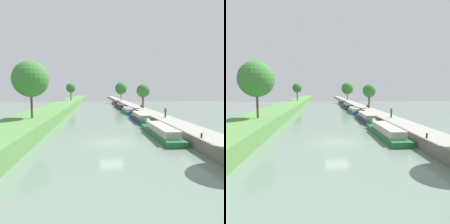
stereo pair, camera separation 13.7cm
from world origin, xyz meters
The scene contains 17 objects.
ground_plane centered at (0.00, 0.00, 0.00)m, with size 160.00×160.00×0.00m, color slate.
left_grassy_bank centered at (-11.20, 0.00, 0.88)m, with size 6.55×260.00×1.75m.
right_towpath centered at (9.61, 0.00, 0.58)m, with size 3.37×260.00×1.17m.
stone_quay centered at (7.80, 0.00, 0.61)m, with size 0.25×260.00×1.22m.
narrowboat_green centered at (6.19, 3.20, 0.56)m, with size 2.14×12.36×2.14m.
narrowboat_navy centered at (6.50, 16.00, 0.60)m, with size 2.02×11.86×2.06m.
narrowboat_teal centered at (6.38, 29.08, 0.55)m, with size 1.85×10.90×1.88m.
narrowboat_black centered at (6.33, 43.55, 0.54)m, with size 2.10×16.95×2.00m.
narrowboat_red centered at (6.32, 59.14, 0.61)m, with size 1.88×11.53×2.03m.
tree_rightbank_midnear centered at (10.32, 29.06, 5.43)m, with size 3.30×3.30×5.98m.
tree_rightbank_midfar centered at (9.85, 69.06, 6.43)m, with size 5.30×5.30×7.93m.
tree_leftbank_downstream centered at (-10.52, 7.35, 7.14)m, with size 4.93×4.93×7.87m.
tree_leftbank_upstream centered at (-10.85, 57.49, 6.46)m, with size 3.55×3.55×6.52m.
person_walking centered at (9.83, 10.96, 2.04)m, with size 0.34×0.34×1.66m.
mooring_bollard_near centered at (8.22, -3.63, 1.39)m, with size 0.16×0.16×0.45m.
mooring_bollard_far centered at (8.22, 64.15, 1.39)m, with size 0.16×0.16×0.45m.
park_bench centered at (10.84, 32.69, 1.52)m, with size 0.44×1.50×0.47m.
Camera 2 is at (-1.65, -21.87, 5.65)m, focal length 32.93 mm.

